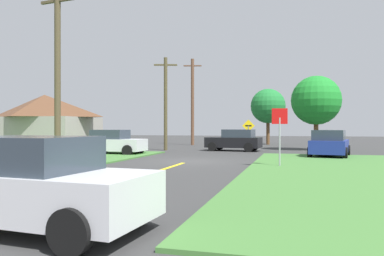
{
  "coord_description": "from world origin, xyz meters",
  "views": [
    {
      "loc": [
        5.32,
        -18.99,
        1.78
      ],
      "look_at": [
        -0.41,
        2.11,
        1.74
      ],
      "focal_mm": 35.23,
      "sensor_mm": 36.0,
      "label": 1
    }
  ],
  "objects": [
    {
      "name": "utility_pole_mid",
      "position": [
        -4.26,
        8.5,
        3.73
      ],
      "size": [
        1.76,
        0.63,
        7.17
      ],
      "color": "#4C4429",
      "rests_on": "ground"
    },
    {
      "name": "oak_tree_left",
      "position": [
        2.73,
        20.41,
        3.95
      ],
      "size": [
        3.55,
        3.55,
        5.75
      ],
      "color": "brown",
      "rests_on": "ground"
    },
    {
      "name": "utility_pole_near",
      "position": [
        -4.88,
        -4.36,
        4.18
      ],
      "size": [
        1.8,
        0.33,
        8.08
      ],
      "color": "#4D432B",
      "rests_on": "ground"
    },
    {
      "name": "parked_car_near_building",
      "position": [
        -6.08,
        3.42,
        0.8
      ],
      "size": [
        3.91,
        2.07,
        1.62
      ],
      "rotation": [
        0.0,
        0.0,
        -0.0
      ],
      "color": "silver",
      "rests_on": "ground"
    },
    {
      "name": "stop_sign",
      "position": [
        4.71,
        -1.89,
        1.82
      ],
      "size": [
        0.68,
        0.2,
        2.62
      ],
      "rotation": [
        0.0,
        0.0,
        3.38
      ],
      "color": "#9EA0A8",
      "rests_on": "ground"
    },
    {
      "name": "ground_plane",
      "position": [
        0.0,
        0.0,
        0.0
      ],
      "size": [
        120.0,
        120.0,
        0.0
      ],
      "primitive_type": "plane",
      "color": "#363636"
    },
    {
      "name": "pine_tree_center",
      "position": [
        6.96,
        11.52,
        3.85
      ],
      "size": [
        3.79,
        3.79,
        5.76
      ],
      "color": "brown",
      "rests_on": "ground"
    },
    {
      "name": "car_approaching_junction",
      "position": [
        1.01,
        9.24,
        0.8
      ],
      "size": [
        4.22,
        2.41,
        1.62
      ],
      "rotation": [
        0.0,
        0.0,
        3.03
      ],
      "color": "black",
      "rests_on": "ground"
    },
    {
      "name": "barn",
      "position": [
        -13.31,
        6.08,
        2.15
      ],
      "size": [
        7.29,
        5.2,
        4.3
      ],
      "color": "gray",
      "rests_on": "ground"
    },
    {
      "name": "utility_pole_far",
      "position": [
        -4.49,
        17.36,
        4.42
      ],
      "size": [
        1.78,
        0.55,
        8.64
      ],
      "color": "brown",
      "rests_on": "ground"
    },
    {
      "name": "car_behind_on_main_road",
      "position": [
        1.05,
        -13.42,
        0.8
      ],
      "size": [
        4.0,
        2.29,
        1.62
      ],
      "rotation": [
        0.0,
        0.0,
        -0.08
      ],
      "color": "silver",
      "rests_on": "ground"
    },
    {
      "name": "lane_stripe_center",
      "position": [
        0.0,
        -8.0,
        0.01
      ],
      "size": [
        0.2,
        14.0,
        0.01
      ],
      "primitive_type": "cube",
      "color": "yellow",
      "rests_on": "ground"
    },
    {
      "name": "direction_sign",
      "position": [
        2.1,
        8.64,
        1.46
      ],
      "size": [
        0.9,
        0.17,
        2.35
      ],
      "color": "slate",
      "rests_on": "ground"
    },
    {
      "name": "car_on_crossroad",
      "position": [
        7.35,
        4.64,
        0.8
      ],
      "size": [
        2.68,
        4.11,
        1.62
      ],
      "rotation": [
        0.0,
        0.0,
        1.39
      ],
      "color": "navy",
      "rests_on": "ground"
    }
  ]
}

